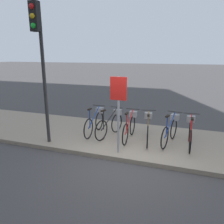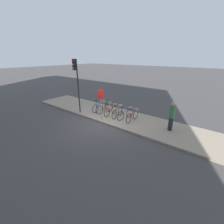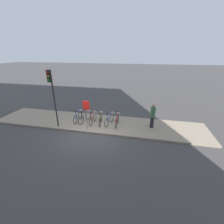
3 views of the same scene
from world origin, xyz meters
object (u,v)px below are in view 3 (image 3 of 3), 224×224
(parked_bicycle_4, at_px, (110,118))
(pedestrian, at_px, (153,115))
(parked_bicycle_0, at_px, (78,116))
(parked_bicycle_5, at_px, (117,119))
(parked_bicycle_1, at_px, (85,116))
(parked_bicycle_3, at_px, (101,118))
(sign_post, at_px, (86,110))
(traffic_light, at_px, (52,88))
(parked_bicycle_2, at_px, (93,117))

(parked_bicycle_4, relative_size, pedestrian, 0.88)
(parked_bicycle_0, distance_m, parked_bicycle_4, 2.49)
(parked_bicycle_5, relative_size, pedestrian, 0.89)
(parked_bicycle_1, relative_size, parked_bicycle_3, 0.98)
(parked_bicycle_1, bearing_deg, sign_post, -62.49)
(parked_bicycle_1, xyz_separation_m, traffic_light, (-1.65, -1.24, 2.40))
(parked_bicycle_2, distance_m, traffic_light, 3.53)
(parked_bicycle_0, bearing_deg, parked_bicycle_1, -3.33)
(parked_bicycle_0, distance_m, traffic_light, 2.92)
(parked_bicycle_1, height_order, parked_bicycle_3, same)
(parked_bicycle_5, bearing_deg, traffic_light, -163.77)
(pedestrian, bearing_deg, parked_bicycle_0, -179.24)
(parked_bicycle_3, relative_size, parked_bicycle_4, 1.01)
(traffic_light, xyz_separation_m, sign_post, (2.27, 0.04, -1.41))
(parked_bicycle_1, relative_size, traffic_light, 0.39)
(parked_bicycle_1, height_order, parked_bicycle_2, same)
(parked_bicycle_3, distance_m, sign_post, 1.62)
(parked_bicycle_2, bearing_deg, parked_bicycle_1, 173.80)
(parked_bicycle_0, xyz_separation_m, parked_bicycle_5, (3.06, -0.07, 0.00))
(parked_bicycle_4, relative_size, traffic_light, 0.39)
(parked_bicycle_1, height_order, parked_bicycle_4, same)
(parked_bicycle_5, relative_size, sign_post, 0.75)
(parked_bicycle_3, height_order, sign_post, sign_post)
(pedestrian, relative_size, traffic_light, 0.44)
(parked_bicycle_2, distance_m, pedestrian, 4.30)
(parked_bicycle_4, height_order, parked_bicycle_5, same)
(pedestrian, bearing_deg, parked_bicycle_1, -178.75)
(pedestrian, xyz_separation_m, traffic_light, (-6.58, -1.35, 1.90))
(parked_bicycle_1, height_order, traffic_light, traffic_light)
(parked_bicycle_0, height_order, parked_bicycle_4, same)
(parked_bicycle_3, bearing_deg, parked_bicycle_0, 177.00)
(parked_bicycle_5, xyz_separation_m, pedestrian, (2.45, 0.14, 0.50))
(parked_bicycle_4, bearing_deg, parked_bicycle_3, -174.17)
(parked_bicycle_0, relative_size, parked_bicycle_3, 1.01)
(sign_post, bearing_deg, traffic_light, -178.88)
(parked_bicycle_3, relative_size, traffic_light, 0.39)
(parked_bicycle_3, bearing_deg, traffic_light, -157.78)
(parked_bicycle_2, height_order, traffic_light, traffic_light)
(parked_bicycle_2, bearing_deg, pedestrian, 2.40)
(parked_bicycle_3, height_order, traffic_light, traffic_light)
(traffic_light, bearing_deg, pedestrian, 11.56)
(parked_bicycle_1, xyz_separation_m, pedestrian, (4.93, 0.11, 0.50))
(parked_bicycle_2, relative_size, parked_bicycle_4, 1.02)
(pedestrian, bearing_deg, parked_bicycle_4, -178.12)
(parked_bicycle_1, relative_size, parked_bicycle_5, 0.97)
(parked_bicycle_3, distance_m, parked_bicycle_4, 0.68)
(parked_bicycle_4, xyz_separation_m, traffic_light, (-3.56, -1.25, 2.40))
(parked_bicycle_3, bearing_deg, parked_bicycle_1, 177.15)
(parked_bicycle_3, xyz_separation_m, sign_post, (-0.61, -1.13, 0.99))
(parked_bicycle_0, relative_size, parked_bicycle_1, 1.03)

